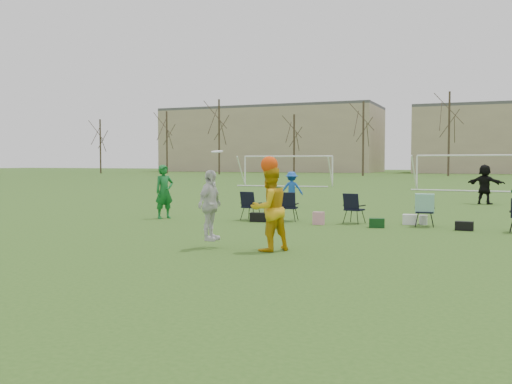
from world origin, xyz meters
The scene contains 10 objects.
ground centered at (0.00, 0.00, 0.00)m, with size 260.00×260.00×0.00m, color #31551A.
fielder_green_near centered at (-5.30, 7.33, 0.93)m, with size 0.68×0.45×1.87m, color #126626.
fielder_blue centered at (-2.95, 14.19, 0.77)m, with size 0.99×0.57×1.53m, color #184EB5.
fielder_black centered at (4.97, 18.74, 0.93)m, with size 1.72×0.55×1.85m, color black.
center_contest centered at (0.22, 1.93, 0.98)m, with size 2.17×1.18×2.24m.
sideline_setup centered at (2.05, 8.03, 0.50)m, with size 8.94×1.66×1.64m.
goal_left centered at (-10.00, 34.00, 1.92)m, with size 7.39×0.76×2.46m.
goal_mid centered at (4.00, 32.00, 1.92)m, with size 7.40×0.63×2.46m.
tree_line centered at (0.24, 69.85, 5.09)m, with size 110.28×3.28×11.40m.
building_row centered at (6.73, 96.00, 5.99)m, with size 126.00×16.00×13.00m.
Camera 1 is at (5.16, -9.75, 1.98)m, focal length 40.00 mm.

